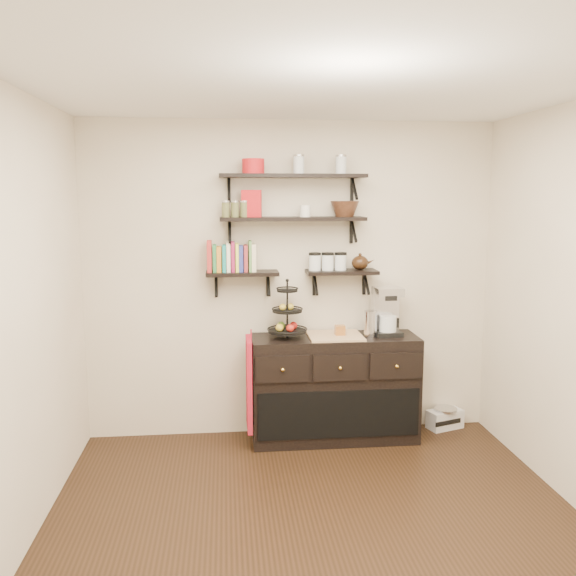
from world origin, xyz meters
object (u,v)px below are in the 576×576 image
at_px(fruit_stand, 288,318).
at_px(radio, 445,418).
at_px(sideboard, 334,388).
at_px(coffee_maker, 387,312).

height_order(fruit_stand, radio, fruit_stand).
bearing_deg(fruit_stand, radio, 5.00).
relative_size(sideboard, radio, 4.04).
distance_m(sideboard, fruit_stand, 0.73).
bearing_deg(coffee_maker, fruit_stand, 177.53).
relative_size(coffee_maker, radio, 1.19).
distance_m(fruit_stand, radio, 1.74).
bearing_deg(radio, sideboard, 168.15).
xyz_separation_m(coffee_maker, radio, (0.59, 0.10, -1.00)).
height_order(coffee_maker, radio, coffee_maker).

